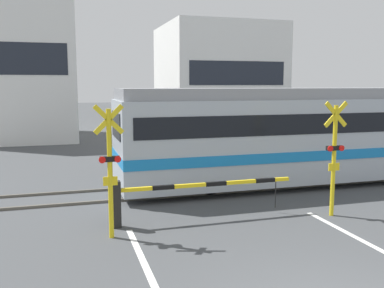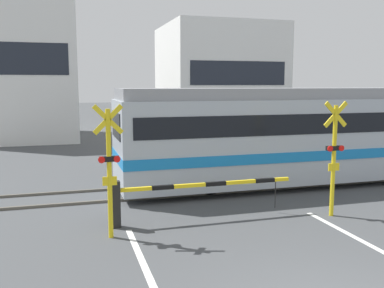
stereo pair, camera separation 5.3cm
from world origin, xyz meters
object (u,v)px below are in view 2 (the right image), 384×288
at_px(commuter_train, 325,132).
at_px(crossing_barrier_near, 169,193).
at_px(crossing_barrier_far, 200,152).
at_px(pedestrian, 172,140).
at_px(crossing_signal_right, 334,154).
at_px(crossing_signal_left, 109,165).

height_order(commuter_train, crossing_barrier_near, commuter_train).
bearing_deg(commuter_train, crossing_barrier_far, 140.20).
xyz_separation_m(crossing_barrier_near, pedestrian, (2.26, 9.00, 0.15)).
distance_m(crossing_barrier_far, pedestrian, 2.90).
relative_size(commuter_train, crossing_barrier_far, 3.13).
bearing_deg(pedestrian, commuter_train, -54.74).
xyz_separation_m(crossing_signal_right, pedestrian, (-2.01, 9.67, -0.76)).
relative_size(crossing_barrier_near, crossing_signal_right, 1.56).
height_order(commuter_train, crossing_barrier_far, commuter_train).
distance_m(crossing_barrier_near, crossing_signal_right, 4.42).
height_order(crossing_barrier_near, crossing_signal_right, crossing_signal_right).
bearing_deg(commuter_train, crossing_signal_right, -120.75).
height_order(crossing_barrier_near, crossing_barrier_far, same).
xyz_separation_m(commuter_train, pedestrian, (-4.21, 5.96, -0.87)).
relative_size(commuter_train, crossing_barrier_near, 3.13).
distance_m(crossing_signal_right, pedestrian, 9.90).
bearing_deg(commuter_train, crossing_barrier_near, -154.86).
bearing_deg(crossing_barrier_near, commuter_train, 25.14).
xyz_separation_m(crossing_barrier_near, crossing_signal_left, (-1.52, -0.67, 0.91)).
distance_m(commuter_train, crossing_barrier_near, 7.23).
height_order(crossing_barrier_far, crossing_signal_right, crossing_signal_right).
bearing_deg(commuter_train, crossing_signal_left, -155.13).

